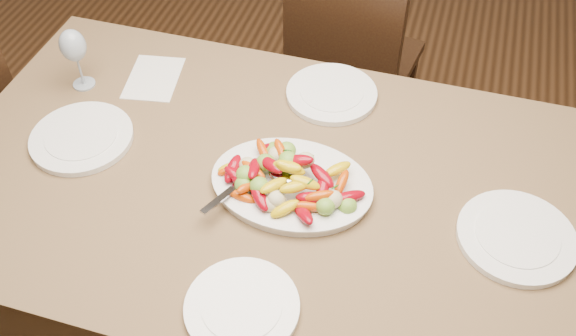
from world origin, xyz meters
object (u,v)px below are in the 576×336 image
at_px(dining_table, 288,267).
at_px(plate_far, 332,94).
at_px(plate_left, 82,138).
at_px(wine_glass, 76,57).
at_px(serving_platter, 292,186).
at_px(chair_far, 356,61).
at_px(plate_near, 242,308).
at_px(plate_right, 516,237).

xyz_separation_m(dining_table, plate_far, (0.03, 0.37, 0.39)).
relative_size(dining_table, plate_left, 6.57).
xyz_separation_m(plate_far, wine_glass, (-0.72, -0.16, 0.09)).
xyz_separation_m(dining_table, serving_platter, (0.01, -0.01, 0.39)).
bearing_deg(wine_glass, chair_far, 45.35).
distance_m(dining_table, plate_near, 0.54).
bearing_deg(wine_glass, plate_left, -62.71).
distance_m(dining_table, serving_platter, 0.39).
relative_size(dining_table, wine_glass, 8.98).
bearing_deg(serving_platter, plate_near, -91.09).
bearing_deg(dining_table, serving_platter, -44.76).
height_order(chair_far, wine_glass, wine_glass).
xyz_separation_m(dining_table, plate_near, (0.01, -0.38, 0.39)).
bearing_deg(wine_glass, plate_near, -39.94).
distance_m(plate_left, plate_right, 1.16).
bearing_deg(chair_far, plate_far, 101.08).
bearing_deg(serving_platter, wine_glass, 162.51).
xyz_separation_m(serving_platter, wine_glass, (-0.71, 0.22, 0.09)).
relative_size(chair_far, plate_left, 3.39).
bearing_deg(plate_far, plate_right, -35.14).
distance_m(dining_table, plate_far, 0.54).
bearing_deg(plate_far, wine_glass, -167.72).
bearing_deg(plate_near, dining_table, 90.99).
distance_m(serving_platter, plate_far, 0.38).
height_order(plate_right, plate_far, same).
height_order(chair_far, plate_right, chair_far).
distance_m(serving_platter, plate_near, 0.37).
xyz_separation_m(dining_table, wine_glass, (-0.70, 0.21, 0.48)).
distance_m(chair_far, plate_right, 1.14).
bearing_deg(plate_left, chair_far, 57.42).
height_order(chair_far, plate_far, chair_far).
distance_m(plate_left, plate_far, 0.72).
relative_size(chair_far, plate_near, 3.75).
height_order(serving_platter, wine_glass, wine_glass).
height_order(plate_far, wine_glass, wine_glass).
distance_m(chair_far, plate_left, 1.14).
bearing_deg(chair_far, dining_table, 98.56).
height_order(plate_left, plate_right, same).
relative_size(plate_left, plate_right, 0.99).
height_order(plate_left, plate_near, same).
bearing_deg(plate_right, chair_far, 121.25).
bearing_deg(plate_left, wine_glass, 117.29).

